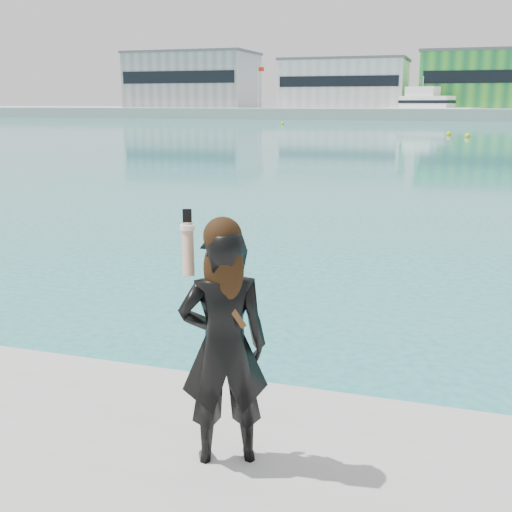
# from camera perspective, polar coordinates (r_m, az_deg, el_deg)

# --- Properties ---
(far_quay) EXTENTS (320.00, 40.00, 2.00)m
(far_quay) POSITION_cam_1_polar(r_m,az_deg,el_deg) (134.06, 17.47, 12.02)
(far_quay) COLOR #9E9E99
(far_quay) RESTS_ON ground
(warehouse_grey_left) EXTENTS (26.52, 16.36, 11.50)m
(warehouse_grey_left) POSITION_cam_1_polar(r_m,az_deg,el_deg) (143.83, -5.63, 15.32)
(warehouse_grey_left) COLOR gray
(warehouse_grey_left) RESTS_ON far_quay
(warehouse_white) EXTENTS (24.48, 15.35, 9.50)m
(warehouse_white) POSITION_cam_1_polar(r_m,az_deg,el_deg) (134.20, 7.89, 14.96)
(warehouse_white) COLOR silver
(warehouse_white) RESTS_ON far_quay
(warehouse_green) EXTENTS (30.60, 16.36, 10.50)m
(warehouse_green) POSITION_cam_1_polar(r_m,az_deg,el_deg) (132.21, 21.23, 14.44)
(warehouse_green) COLOR #20833D
(warehouse_green) RESTS_ON far_quay
(flagpole_left) EXTENTS (1.28, 0.16, 8.00)m
(flagpole_left) POSITION_cam_1_polar(r_m,az_deg,el_deg) (131.26, 0.24, 15.02)
(flagpole_left) COLOR silver
(flagpole_left) RESTS_ON far_quay
(motor_yacht) EXTENTS (16.87, 10.28, 7.63)m
(motor_yacht) POSITION_cam_1_polar(r_m,az_deg,el_deg) (121.29, 15.10, 12.61)
(motor_yacht) COLOR white
(motor_yacht) RESTS_ON ground
(buoy_near) EXTENTS (0.50, 0.50, 0.50)m
(buoy_near) POSITION_cam_1_polar(r_m,az_deg,el_deg) (62.80, 18.29, 9.97)
(buoy_near) COLOR yellow
(buoy_near) RESTS_ON ground
(buoy_far) EXTENTS (0.50, 0.50, 0.50)m
(buoy_far) POSITION_cam_1_polar(r_m,az_deg,el_deg) (94.12, 2.38, 11.60)
(buoy_far) COLOR yellow
(buoy_far) RESTS_ON ground
(buoy_extra) EXTENTS (0.50, 0.50, 0.50)m
(buoy_extra) POSITION_cam_1_polar(r_m,az_deg,el_deg) (66.11, 16.77, 10.22)
(buoy_extra) COLOR yellow
(buoy_extra) RESTS_ON ground
(woman) EXTENTS (0.71, 0.61, 1.73)m
(woman) POSITION_cam_1_polar(r_m,az_deg,el_deg) (4.31, -2.90, -7.45)
(woman) COLOR black
(woman) RESTS_ON near_quay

